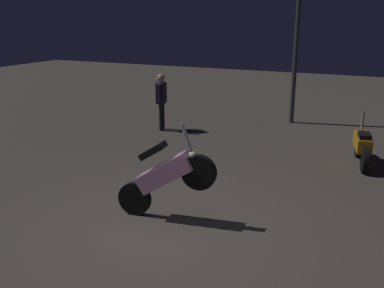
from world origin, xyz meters
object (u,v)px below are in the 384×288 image
object	(u,v)px
motorcycle_pink_foreground	(165,176)
person_rider_beside	(161,97)
streetlamp_far	(297,27)
motorcycle_orange_parked_left	(362,145)

from	to	relation	value
motorcycle_pink_foreground	person_rider_beside	bearing A→B (deg)	111.65
motorcycle_pink_foreground	streetlamp_far	distance (m)	7.74
motorcycle_pink_foreground	streetlamp_far	bearing A→B (deg)	79.13
motorcycle_orange_parked_left	streetlamp_far	distance (m)	4.62
motorcycle_orange_parked_left	person_rider_beside	distance (m)	5.53
motorcycle_orange_parked_left	person_rider_beside	world-z (taller)	person_rider_beside
motorcycle_orange_parked_left	streetlamp_far	xyz separation A→B (m)	(-2.25, 3.23, 2.42)
person_rider_beside	streetlamp_far	size ratio (longest dim) A/B	0.37
person_rider_beside	streetlamp_far	bearing A→B (deg)	23.06
streetlamp_far	person_rider_beside	bearing A→B (deg)	-142.28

